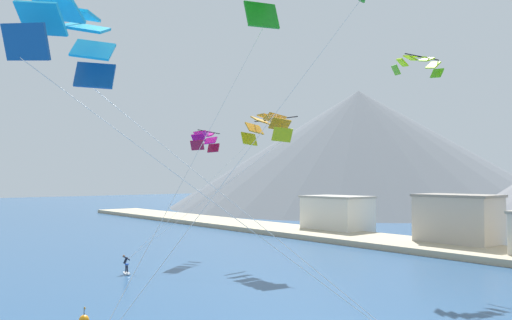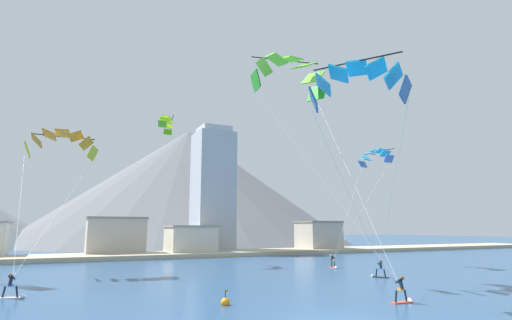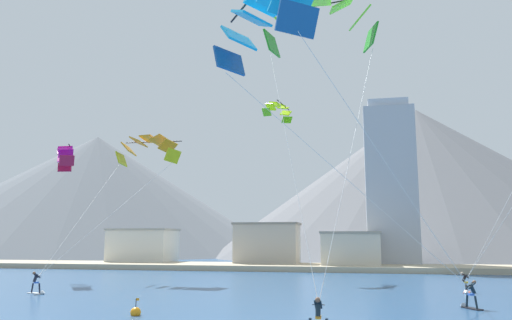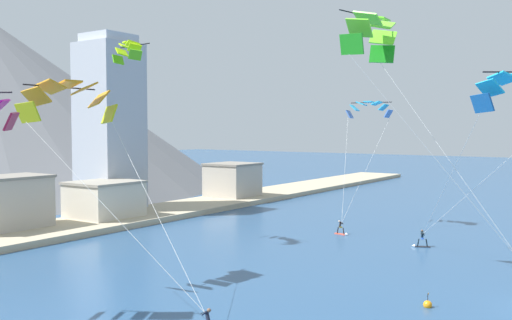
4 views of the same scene
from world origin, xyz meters
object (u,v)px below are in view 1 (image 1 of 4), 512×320
Objects in this scene: parafoil_kite_distant_high_outer at (418,63)px; race_marker_buoy at (84,320)px; kitesurfer_far_left at (127,268)px; parafoil_kite_far_left at (266,126)px; parafoil_kite_mid_center at (71,36)px; parafoil_kite_distant_low_drift at (205,139)px.

race_marker_buoy is (-2.84, -30.20, -18.78)m from parafoil_kite_distant_high_outer.
parafoil_kite_distant_high_outer reaches higher than kitesurfer_far_left.
kitesurfer_far_left is at bearing -97.53° from parafoil_kite_far_left.
parafoil_kite_mid_center reaches higher than race_marker_buoy.
parafoil_kite_distant_low_drift is at bearing -155.88° from parafoil_kite_distant_high_outer.
parafoil_kite_mid_center is 2.56× the size of parafoil_kite_distant_low_drift.
kitesurfer_far_left is at bearing -62.33° from parafoil_kite_distant_low_drift.
parafoil_kite_mid_center is 16.41m from race_marker_buoy.
kitesurfer_far_left is at bearing 148.58° from parafoil_kite_mid_center.
parafoil_kite_distant_low_drift is (-8.45, -1.82, -0.85)m from parafoil_kite_far_left.
parafoil_kite_distant_high_outer reaches higher than parafoil_kite_mid_center.
parafoil_kite_distant_low_drift is 30.37m from race_marker_buoy.
parafoil_kite_distant_low_drift is at bearing 117.67° from kitesurfer_far_left.
parafoil_kite_distant_high_outer is at bearing 84.64° from race_marker_buoy.
parafoil_kite_distant_high_outer is 35.68m from race_marker_buoy.
race_marker_buoy is (18.33, -20.73, -12.52)m from parafoil_kite_distant_low_drift.
parafoil_kite_far_left is at bearing 123.87° from parafoil_kite_mid_center.
parafoil_kite_far_left is 15.20× the size of race_marker_buoy.
parafoil_kite_mid_center is at bearing -43.14° from parafoil_kite_distant_low_drift.
kitesurfer_far_left is 0.13× the size of parafoil_kite_mid_center.
parafoil_kite_distant_low_drift is at bearing 136.86° from parafoil_kite_mid_center.
parafoil_kite_far_left reaches higher than race_marker_buoy.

